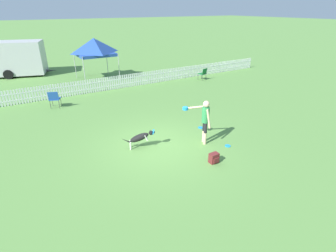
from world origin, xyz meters
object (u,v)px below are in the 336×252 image
object	(u,v)px
handler_person	(204,117)
backpack_on_grass	(214,158)
frisbee_near_handler	(200,128)
canopy_tent_main	(94,47)
frisbee_near_dog	(228,146)
folding_chair_blue_left	(203,73)
leaping_dog	(140,137)
folding_chair_center	(54,98)
equipment_trailer	(16,58)

from	to	relation	value
handler_person	backpack_on_grass	size ratio (longest dim) A/B	4.94
frisbee_near_handler	canopy_tent_main	world-z (taller)	canopy_tent_main
frisbee_near_dog	folding_chair_blue_left	size ratio (longest dim) A/B	0.25
handler_person	leaping_dog	distance (m)	2.54
frisbee_near_dog	leaping_dog	bearing A→B (deg)	150.32
frisbee_near_dog	folding_chair_center	size ratio (longest dim) A/B	0.23
folding_chair_blue_left	handler_person	bearing A→B (deg)	38.78
handler_person	frisbee_near_dog	bearing A→B (deg)	-115.96
folding_chair_center	backpack_on_grass	bearing A→B (deg)	135.56
handler_person	leaping_dog	world-z (taller)	handler_person
frisbee_near_handler	frisbee_near_dog	size ratio (longest dim) A/B	1.00
frisbee_near_handler	backpack_on_grass	xyz separation A→B (m)	(-1.37, -2.49, 0.16)
handler_person	frisbee_near_dog	size ratio (longest dim) A/B	8.05
frisbee_near_handler	backpack_on_grass	size ratio (longest dim) A/B	0.61
folding_chair_blue_left	folding_chair_center	size ratio (longest dim) A/B	0.92
equipment_trailer	backpack_on_grass	bearing A→B (deg)	-58.34
canopy_tent_main	frisbee_near_dog	bearing A→B (deg)	-85.37
leaping_dog	backpack_on_grass	xyz separation A→B (m)	(1.68, -2.27, -0.26)
frisbee_near_handler	folding_chair_center	size ratio (longest dim) A/B	0.23
handler_person	canopy_tent_main	bearing A→B (deg)	24.32
frisbee_near_handler	canopy_tent_main	size ratio (longest dim) A/B	0.07
frisbee_near_dog	equipment_trailer	xyz separation A→B (m)	(-5.82, 17.09, 1.33)
frisbee_near_dog	equipment_trailer	bearing A→B (deg)	108.83
frisbee_near_dog	handler_person	bearing A→B (deg)	131.52
backpack_on_grass	equipment_trailer	bearing A→B (deg)	104.56
handler_person	folding_chair_center	world-z (taller)	handler_person
leaping_dog	equipment_trailer	world-z (taller)	equipment_trailer
handler_person	equipment_trailer	size ratio (longest dim) A/B	0.36
frisbee_near_handler	frisbee_near_dog	xyz separation A→B (m)	(-0.14, -1.88, 0.00)
leaping_dog	frisbee_near_handler	distance (m)	3.09
folding_chair_blue_left	canopy_tent_main	xyz separation A→B (m)	(-6.50, 4.24, 1.81)
leaping_dog	backpack_on_grass	world-z (taller)	leaping_dog
frisbee_near_handler	folding_chair_blue_left	distance (m)	8.45
leaping_dog	folding_chair_center	bearing A→B (deg)	-140.34
folding_chair_center	frisbee_near_dog	bearing A→B (deg)	144.05
leaping_dog	folding_chair_blue_left	size ratio (longest dim) A/B	1.42
leaping_dog	equipment_trailer	distance (m)	15.72
backpack_on_grass	folding_chair_blue_left	world-z (taller)	folding_chair_blue_left
frisbee_near_dog	canopy_tent_main	distance (m)	12.90
frisbee_near_dog	canopy_tent_main	bearing A→B (deg)	94.63
leaping_dog	frisbee_near_dog	world-z (taller)	leaping_dog
handler_person	equipment_trailer	distance (m)	17.15
handler_person	folding_chair_center	distance (m)	8.33
equipment_trailer	frisbee_near_handler	bearing A→B (deg)	-51.47
frisbee_near_handler	equipment_trailer	bearing A→B (deg)	111.43
folding_chair_center	handler_person	bearing A→B (deg)	142.87
frisbee_near_handler	folding_chair_blue_left	size ratio (longest dim) A/B	0.25
handler_person	folding_chair_center	xyz separation A→B (m)	(-4.19, 7.18, -0.55)
backpack_on_grass	canopy_tent_main	distance (m)	13.43
canopy_tent_main	equipment_trailer	xyz separation A→B (m)	(-4.80, 4.44, -0.98)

